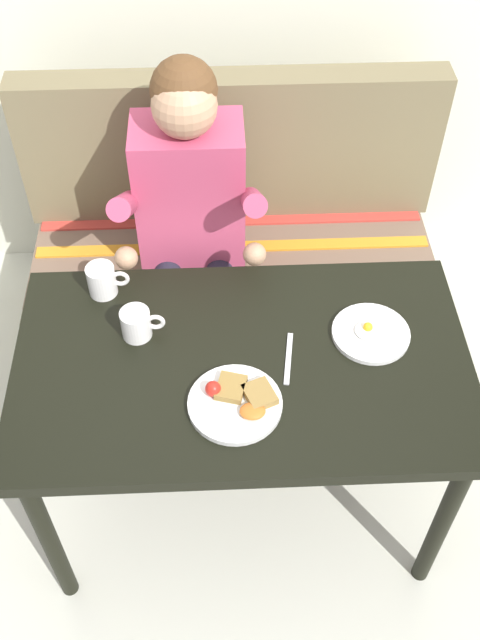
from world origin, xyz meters
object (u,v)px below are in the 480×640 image
plate_breakfast (237,401)px  couch (233,265)px  person (190,212)px  plate_eggs (371,333)px  coffee_mug (103,280)px  table (242,379)px  coffee_mug_second (137,323)px  fork (288,359)px

plate_breakfast → couch: bearing=88.7°
person → plate_eggs: (0.48, -0.52, -0.00)m
coffee_mug → couch: bearing=52.9°
table → coffee_mug_second: coffee_mug_second is taller
table → coffee_mug_second: size_ratio=10.17×
plate_eggs → couch: bearing=116.7°
person → table: bearing=-77.0°
table → plate_eggs: size_ratio=5.73×
plate_breakfast → fork: 0.20m
coffee_mug → table: bearing=-34.9°
table → couch: size_ratio=0.83×
couch → plate_breakfast: bearing=-91.3°
person → fork: bearing=-66.5°
table → coffee_mug_second: bearing=159.6°
table → plate_eggs: 0.37m
table → fork: (0.12, -0.00, 0.08)m
plate_breakfast → coffee_mug: bearing=131.7°
fork → couch: bearing=107.4°
coffee_mug_second → fork: (0.40, -0.10, -0.04)m
person → coffee_mug: person is taller
couch → plate_breakfast: size_ratio=6.11×
coffee_mug_second → fork: bearing=-14.7°
table → coffee_mug: 0.48m
couch → coffee_mug: couch is taller
plate_breakfast → fork: size_ratio=1.39×
coffee_mug_second → plate_eggs: bearing=-2.7°
couch → coffee_mug: 0.77m
couch → fork: 0.87m
plate_breakfast → coffee_mug_second: 0.35m
couch → coffee_mug_second: 0.84m
plate_breakfast → fork: bearing=44.0°
plate_breakfast → coffee_mug_second: (-0.25, 0.24, 0.03)m
coffee_mug → coffee_mug_second: 0.19m
coffee_mug → fork: bearing=-28.0°
table → coffee_mug: size_ratio=10.17×
plate_breakfast → fork: (0.14, 0.14, -0.01)m
plate_breakfast → person: bearing=99.0°
person → plate_eggs: 0.71m
plate_eggs → fork: (-0.23, -0.07, -0.01)m
coffee_mug → fork: coffee_mug is taller
person → coffee_mug_second: (-0.14, -0.49, 0.03)m
plate_breakfast → plate_eggs: size_ratio=1.12×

